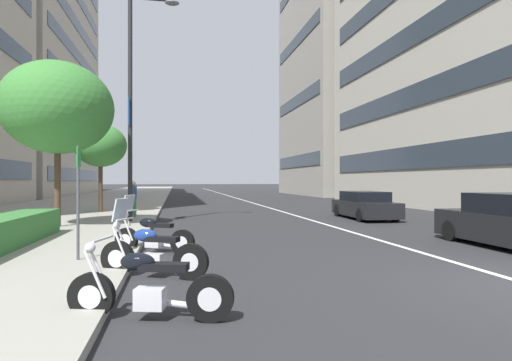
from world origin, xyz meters
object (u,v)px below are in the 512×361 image
(parking_sign_by_curb, at_px, (78,191))
(pedestrian_on_plaza, at_px, (133,199))
(motorcycle_mid_row, at_px, (148,289))
(motorcycle_by_sign_pole, at_px, (152,254))
(street_lamp_with_banners, at_px, (136,90))
(street_tree_mid_sidewalk, at_px, (58,108))
(motorcycle_far_end_row, at_px, (152,236))
(car_lead_in_lane, at_px, (365,206))
(street_tree_by_lamp_post, at_px, (101,146))

(parking_sign_by_curb, distance_m, pedestrian_on_plaza, 10.57)
(motorcycle_mid_row, xyz_separation_m, motorcycle_by_sign_pole, (2.47, 0.10, 0.04))
(motorcycle_by_sign_pole, distance_m, street_lamp_with_banners, 11.18)
(motorcycle_mid_row, distance_m, street_tree_mid_sidewalk, 12.13)
(parking_sign_by_curb, bearing_deg, motorcycle_far_end_row, -46.23)
(car_lead_in_lane, relative_size, street_lamp_with_banners, 0.48)
(parking_sign_by_curb, relative_size, pedestrian_on_plaza, 1.46)
(motorcycle_mid_row, bearing_deg, motorcycle_far_end_row, -72.68)
(pedestrian_on_plaza, bearing_deg, motorcycle_mid_row, 97.03)
(car_lead_in_lane, bearing_deg, parking_sign_by_curb, 132.57)
(street_lamp_with_banners, bearing_deg, pedestrian_on_plaza, 9.03)
(pedestrian_on_plaza, bearing_deg, street_lamp_with_banners, 99.75)
(parking_sign_by_curb, bearing_deg, pedestrian_on_plaza, -0.58)
(street_tree_mid_sidewalk, relative_size, pedestrian_on_plaza, 3.64)
(street_lamp_with_banners, distance_m, street_tree_by_lamp_post, 6.26)
(motorcycle_mid_row, bearing_deg, street_lamp_with_banners, -69.38)
(street_lamp_with_banners, height_order, street_tree_by_lamp_post, street_lamp_with_banners)
(motorcycle_mid_row, xyz_separation_m, parking_sign_by_curb, (3.78, 1.69, 1.21))
(motorcycle_far_end_row, relative_size, street_tree_mid_sidewalk, 0.33)
(motorcycle_mid_row, height_order, street_tree_mid_sidewalk, street_tree_mid_sidewalk)
(street_lamp_with_banners, bearing_deg, car_lead_in_lane, -86.33)
(street_tree_by_lamp_post, bearing_deg, motorcycle_mid_row, -168.50)
(motorcycle_by_sign_pole, bearing_deg, pedestrian_on_plaza, -58.82)
(parking_sign_by_curb, distance_m, street_lamp_with_banners, 9.44)
(motorcycle_by_sign_pole, distance_m, car_lead_in_lane, 14.08)
(pedestrian_on_plaza, bearing_deg, parking_sign_by_curb, 90.14)
(motorcycle_by_sign_pole, relative_size, pedestrian_on_plaza, 1.23)
(motorcycle_far_end_row, relative_size, pedestrian_on_plaza, 1.22)
(street_lamp_with_banners, height_order, pedestrian_on_plaza, street_lamp_with_banners)
(motorcycle_by_sign_pole, distance_m, pedestrian_on_plaza, 11.97)
(car_lead_in_lane, bearing_deg, motorcycle_far_end_row, 131.96)
(motorcycle_far_end_row, height_order, pedestrian_on_plaza, pedestrian_on_plaza)
(street_lamp_with_banners, xyz_separation_m, street_tree_mid_sidewalk, (-1.59, 2.65, -1.10))
(motorcycle_far_end_row, xyz_separation_m, street_lamp_with_banners, (7.14, 1.03, 5.16))
(pedestrian_on_plaza, bearing_deg, motorcycle_far_end_row, 99.13)
(motorcycle_far_end_row, distance_m, street_tree_by_lamp_post, 13.48)
(parking_sign_by_curb, bearing_deg, motorcycle_by_sign_pole, -129.34)
(motorcycle_mid_row, relative_size, street_lamp_with_banners, 0.23)
(street_lamp_with_banners, relative_size, pedestrian_on_plaza, 5.66)
(motorcycle_mid_row, bearing_deg, motorcycle_by_sign_pole, -72.97)
(motorcycle_mid_row, relative_size, motorcycle_by_sign_pole, 1.06)
(motorcycle_far_end_row, xyz_separation_m, street_tree_mid_sidewalk, (5.55, 3.69, 4.07))
(motorcycle_far_end_row, bearing_deg, street_lamp_with_banners, -55.41)
(motorcycle_by_sign_pole, height_order, car_lead_in_lane, motorcycle_by_sign_pole)
(motorcycle_by_sign_pole, bearing_deg, street_tree_by_lamp_post, -53.03)
(street_lamp_with_banners, bearing_deg, street_tree_by_lamp_post, 23.23)
(motorcycle_by_sign_pole, xyz_separation_m, motorcycle_far_end_row, (2.71, 0.13, -0.01))
(motorcycle_mid_row, bearing_deg, parking_sign_by_curb, -51.11)
(motorcycle_mid_row, relative_size, pedestrian_on_plaza, 1.31)
(motorcycle_mid_row, bearing_deg, car_lead_in_lane, -110.72)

